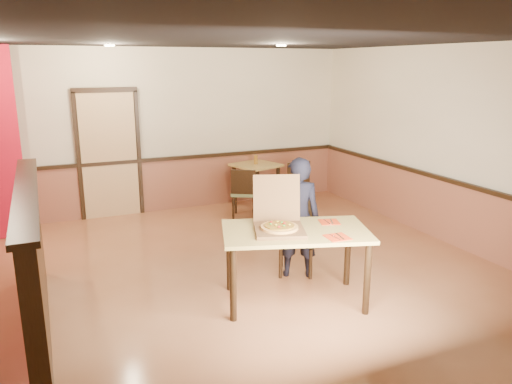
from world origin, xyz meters
TOP-DOWN VIEW (x-y plane):
  - floor at (0.00, 0.00)m, footprint 7.00×7.00m
  - ceiling at (0.00, 0.00)m, footprint 7.00×7.00m
  - wall_back at (0.00, 3.50)m, footprint 7.00×0.00m
  - wall_right at (3.50, 0.00)m, footprint 0.00×7.00m
  - wainscot_back at (0.00, 3.47)m, footprint 7.00×0.04m
  - chair_rail_back at (0.00, 3.45)m, footprint 7.00×0.06m
  - wainscot_right at (3.47, 0.00)m, footprint 0.04×7.00m
  - chair_rail_right at (3.45, 0.00)m, footprint 0.06×7.00m
  - back_door at (-0.80, 3.46)m, footprint 0.90×0.06m
  - booth_partition at (-2.00, -0.20)m, footprint 0.20×3.10m
  - spot_b at (-0.80, 2.50)m, footprint 0.14×0.14m
  - spot_c at (1.40, 1.50)m, footprint 0.14×0.14m
  - main_table at (0.55, -0.60)m, footprint 1.73×1.31m
  - diner_chair at (0.96, 0.14)m, footprint 0.59×0.59m
  - side_chair_left at (1.21, 2.44)m, footprint 0.57×0.57m
  - side_chair_right at (2.15, 2.43)m, footprint 0.48×0.48m
  - side_table at (1.69, 3.05)m, footprint 0.91×0.91m
  - diner at (0.91, 0.00)m, footprint 0.64×0.55m
  - pizza_box at (0.39, -0.54)m, footprint 0.68×0.74m
  - pizza at (0.37, -0.59)m, footprint 0.52×0.52m
  - napkin_near at (0.83, -0.98)m, footprint 0.24×0.24m
  - napkin_far at (1.02, -0.52)m, footprint 0.27×0.27m
  - condiment at (1.68, 3.04)m, footprint 0.07×0.07m

SIDE VIEW (x-z plane):
  - floor at x=0.00m, z-range 0.00..0.00m
  - wainscot_back at x=0.00m, z-range 0.00..0.90m
  - wainscot_right at x=3.47m, z-range 0.00..0.90m
  - side_chair_left at x=1.21m, z-range 0.04..0.89m
  - diner_chair at x=0.96m, z-range 0.04..0.92m
  - side_chair_right at x=2.15m, z-range 0.04..0.96m
  - side_table at x=1.69m, z-range 0.21..0.99m
  - main_table at x=0.55m, z-range 0.30..1.13m
  - booth_partition at x=-2.00m, z-range 0.01..1.46m
  - diner at x=0.91m, z-range 0.00..1.48m
  - napkin_far at x=1.02m, z-range 0.82..0.83m
  - napkin_near at x=0.83m, z-range 0.82..0.83m
  - condiment at x=1.68m, z-range 0.78..0.94m
  - pizza at x=0.37m, z-range 0.86..0.89m
  - pizza_box at x=0.39m, z-range 0.62..1.16m
  - chair_rail_back at x=0.00m, z-range 0.89..0.95m
  - chair_rail_right at x=3.45m, z-range 0.89..0.95m
  - back_door at x=-0.80m, z-range 0.00..2.10m
  - wall_back at x=0.00m, z-range -2.10..4.90m
  - wall_right at x=3.50m, z-range -2.10..4.90m
  - spot_b at x=-0.80m, z-range 2.77..2.79m
  - spot_c at x=1.40m, z-range 2.77..2.79m
  - ceiling at x=0.00m, z-range 2.80..2.80m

